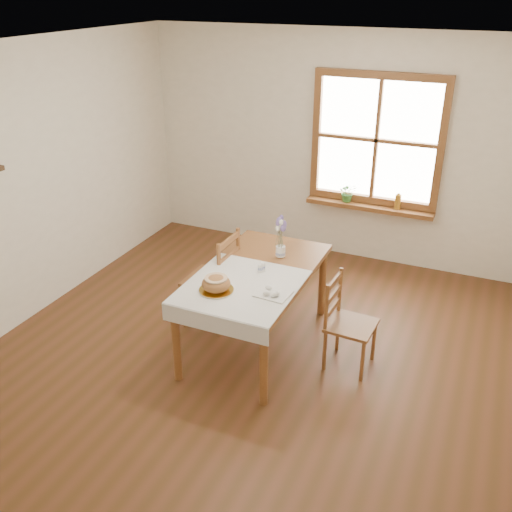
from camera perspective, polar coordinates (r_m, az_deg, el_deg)
The scene contains 18 objects.
ground at distance 5.14m, azimuth -1.37°, elevation -10.41°, with size 5.00×5.00×0.00m, color brown.
room_walls at distance 4.35m, azimuth -1.61°, elevation 7.99°, with size 4.60×5.10×2.65m.
window at distance 6.53m, azimuth 11.98°, elevation 11.27°, with size 1.46×0.08×1.46m.
window_sill at distance 6.70m, azimuth 11.25°, elevation 4.85°, with size 1.46×0.20×0.05m.
dining_table at distance 5.02m, azimuth 0.00°, elevation -2.41°, with size 0.90×1.60×0.75m.
table_linen at distance 4.73m, azimuth -1.48°, elevation -3.06°, with size 0.91×0.99×0.01m, color silver.
chair_left at distance 5.45m, azimuth -4.57°, elevation -2.23°, with size 0.45×0.47×0.96m, color brown, non-canonical shape.
chair_right at distance 4.93m, azimuth 9.53°, elevation -6.72°, with size 0.39×0.41×0.83m, color brown, non-canonical shape.
bread_plate at distance 4.66m, azimuth -3.99°, elevation -3.42°, with size 0.28×0.28×0.01m, color white.
bread_loaf at distance 4.62m, azimuth -4.01°, elevation -2.64°, with size 0.24×0.24×0.13m, color #B1723E.
egg_napkin at distance 4.60m, azimuth 1.73°, elevation -3.79°, with size 0.27×0.23×0.01m, color silver.
eggs at distance 4.59m, azimuth 1.73°, elevation -3.47°, with size 0.21×0.18×0.05m, color silver, non-canonical shape.
salt_shaker at distance 4.93m, azimuth 0.43°, elevation -1.18°, with size 0.04×0.04×0.08m, color white.
pepper_shaker at distance 4.93m, azimuth 0.63°, elevation -1.04°, with size 0.05×0.05×0.10m, color white.
flower_vase at distance 5.22m, azimuth 2.47°, elevation 0.41°, with size 0.09×0.09×0.10m, color white.
lavender_bouquet at distance 5.14m, azimuth 2.51°, elevation 2.37°, with size 0.16×0.16×0.29m, color #675393, non-canonical shape.
potted_plant at distance 6.72m, azimuth 9.16°, elevation 6.10°, with size 0.20×0.22×0.17m, color #38712D.
amber_bottle at distance 6.60m, azimuth 14.01°, elevation 5.36°, with size 0.07×0.07×0.19m, color #AD7520.
Camera 1 is at (1.77, -3.74, 3.05)m, focal length 40.00 mm.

